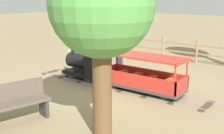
% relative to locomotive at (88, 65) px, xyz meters
% --- Properties ---
extents(ground_plane, '(60.00, 60.00, 0.00)m').
position_rel_locomotive_xyz_m(ground_plane, '(0.00, -1.07, -0.48)').
color(ground_plane, '#8C7A56').
extents(track, '(0.78, 6.05, 0.04)m').
position_rel_locomotive_xyz_m(track, '(0.00, -1.03, -0.47)').
color(track, gray).
rests_on(track, ground_plane).
extents(locomotive, '(0.74, 1.45, 1.04)m').
position_rel_locomotive_xyz_m(locomotive, '(0.00, 0.00, 0.00)').
color(locomotive, black).
rests_on(locomotive, ground_plane).
extents(passenger_car, '(0.84, 2.35, 0.97)m').
position_rel_locomotive_xyz_m(passenger_car, '(0.00, -1.93, -0.06)').
color(passenger_car, '#3F3F3F').
rests_on(passenger_car, ground_plane).
extents(conductor_person, '(0.30, 0.30, 1.62)m').
position_rel_locomotive_xyz_m(conductor_person, '(1.03, -0.43, 0.47)').
color(conductor_person, '#282D47').
rests_on(conductor_person, ground_plane).
extents(park_bench, '(1.36, 0.70, 0.82)m').
position_rel_locomotive_xyz_m(park_bench, '(-3.16, -0.88, -0.07)').
color(park_bench, brown).
rests_on(park_bench, ground_plane).
extents(oak_tree_near, '(1.83, 1.83, 3.29)m').
position_rel_locomotive_xyz_m(oak_tree_near, '(-2.55, -2.61, 1.84)').
color(oak_tree_near, brown).
rests_on(oak_tree_near, ground_plane).
extents(fence_section, '(0.08, 7.13, 0.90)m').
position_rel_locomotive_xyz_m(fence_section, '(4.22, -1.03, 0.00)').
color(fence_section, '#93754C').
rests_on(fence_section, ground_plane).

